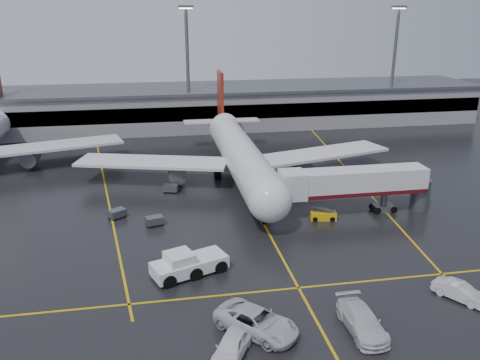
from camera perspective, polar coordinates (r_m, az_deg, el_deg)
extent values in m
plane|color=black|center=(66.65, 1.39, -2.60)|extent=(220.00, 220.00, 0.00)
cube|color=gold|center=(66.64, 1.39, -2.59)|extent=(0.25, 90.00, 0.02)
cube|color=gold|center=(47.49, 6.77, -12.27)|extent=(60.00, 0.25, 0.02)
cube|color=gold|center=(75.22, -15.28, -0.72)|extent=(9.99, 69.35, 0.02)
cube|color=gold|center=(80.79, 12.58, 0.87)|extent=(7.57, 69.64, 0.02)
cube|color=gray|center=(111.31, -3.53, 8.37)|extent=(120.00, 18.00, 8.00)
cube|color=black|center=(102.64, -2.96, 7.75)|extent=(120.00, 0.40, 3.00)
cube|color=#595B60|center=(110.60, -3.58, 10.56)|extent=(122.00, 19.00, 0.60)
cylinder|color=#595B60|center=(103.66, -6.04, 12.26)|extent=(0.70, 0.70, 25.00)
cube|color=#595B60|center=(102.95, -6.30, 19.29)|extent=(3.00, 1.20, 0.50)
cube|color=#FFE5B2|center=(102.95, -6.29, 19.13)|extent=(2.60, 0.90, 0.20)
cylinder|color=#595B60|center=(115.93, 17.28, 12.25)|extent=(0.70, 0.70, 25.00)
cube|color=#595B60|center=(115.30, 17.92, 18.50)|extent=(3.00, 1.20, 0.50)
cube|color=#FFE5B2|center=(115.29, 17.91, 18.36)|extent=(2.60, 0.90, 0.20)
cylinder|color=silver|center=(72.72, 0.17, 2.77)|extent=(5.20, 36.00, 5.20)
sphere|color=silver|center=(56.03, 3.45, -2.32)|extent=(5.20, 5.20, 5.20)
cone|color=silver|center=(92.68, -2.15, 6.72)|extent=(4.94, 8.00, 4.94)
cube|color=maroon|center=(92.73, -2.28, 9.81)|extent=(0.50, 5.50, 8.50)
cube|color=silver|center=(92.64, -2.16, 6.84)|extent=(14.00, 3.00, 0.25)
cube|color=silver|center=(73.79, -10.10, 2.07)|extent=(22.80, 11.83, 0.40)
cube|color=silver|center=(78.05, 9.35, 3.05)|extent=(22.80, 11.83, 0.40)
cylinder|color=#595B60|center=(73.31, -7.30, 0.95)|extent=(2.60, 4.50, 2.60)
cylinder|color=#595B60|center=(76.47, 7.06, 1.73)|extent=(2.60, 4.50, 2.60)
cylinder|color=#595B60|center=(59.94, 2.73, -4.14)|extent=(0.56, 0.56, 2.00)
cylinder|color=#595B60|center=(76.03, -2.61, 0.96)|extent=(0.56, 0.56, 2.00)
cylinder|color=#595B60|center=(77.07, 2.11, 1.22)|extent=(0.56, 0.56, 2.00)
cylinder|color=black|center=(60.16, 2.72, -4.62)|extent=(0.40, 1.10, 1.10)
cylinder|color=black|center=(76.17, -2.60, 0.64)|extent=(1.00, 1.40, 1.40)
cylinder|color=black|center=(77.21, 2.11, 0.91)|extent=(1.00, 1.40, 1.40)
cone|color=silver|center=(107.73, -26.00, 6.56)|extent=(4.94, 8.00, 4.94)
cube|color=silver|center=(107.69, -26.01, 6.66)|extent=(14.00, 3.00, 0.25)
cube|color=silver|center=(86.95, -20.78, 3.70)|extent=(22.80, 11.83, 0.40)
cylinder|color=#595B60|center=(87.09, -23.04, 2.48)|extent=(2.60, 4.50, 2.60)
cube|color=silver|center=(63.21, 13.25, -0.10)|extent=(18.00, 3.20, 3.00)
cube|color=#490C11|center=(63.63, 13.16, -1.20)|extent=(18.00, 3.30, 0.50)
cube|color=silver|center=(60.51, 6.08, -0.55)|extent=(3.00, 3.40, 3.30)
cylinder|color=#595B60|center=(65.82, 16.27, -2.28)|extent=(0.80, 0.80, 3.00)
cube|color=#595B60|center=(66.20, 16.18, -3.13)|extent=(2.60, 1.60, 0.90)
cylinder|color=#595B60|center=(67.96, 20.10, -1.57)|extent=(2.40, 2.40, 4.00)
cylinder|color=black|center=(65.73, 15.32, -3.21)|extent=(0.90, 1.80, 0.90)
cylinder|color=black|center=(66.68, 17.03, -3.05)|extent=(0.90, 1.80, 0.90)
cube|color=white|center=(49.26, -5.85, -9.74)|extent=(7.91, 5.35, 1.26)
cube|color=white|center=(48.39, -7.03, -8.94)|extent=(3.25, 3.25, 1.05)
cube|color=black|center=(48.39, -7.03, -8.94)|extent=(2.92, 2.92, 0.94)
cylinder|color=black|center=(48.52, -8.80, -10.86)|extent=(2.39, 3.43, 1.36)
cylinder|color=black|center=(49.44, -5.83, -10.12)|extent=(2.39, 3.43, 1.36)
cylinder|color=black|center=(50.48, -3.00, -9.38)|extent=(2.39, 3.43, 1.36)
cube|color=#ECB20A|center=(62.05, 9.57, -4.08)|extent=(3.37, 1.86, 0.98)
cube|color=#595B60|center=(61.69, 9.62, -3.29)|extent=(3.17, 1.32, 1.11)
cylinder|color=black|center=(61.97, 8.59, -4.28)|extent=(0.87, 1.59, 0.62)
cylinder|color=black|center=(62.32, 10.53, -4.26)|extent=(0.87, 1.59, 0.62)
imported|color=silver|center=(41.11, 1.93, -16.02)|extent=(7.22, 7.36, 1.96)
imported|color=silver|center=(42.42, 13.91, -15.51)|extent=(2.70, 6.38, 1.84)
imported|color=silver|center=(49.26, 24.05, -11.68)|extent=(4.01, 4.85, 1.56)
imported|color=white|center=(38.81, -0.98, -18.63)|extent=(4.30, 5.49, 1.75)
cube|color=#595B60|center=(60.38, -9.85, -4.60)|extent=(2.27, 1.77, 0.90)
cylinder|color=black|center=(59.95, -10.43, -5.31)|extent=(0.40, 0.20, 0.40)
cylinder|color=black|center=(60.31, -8.96, -5.07)|extent=(0.40, 0.20, 0.40)
cylinder|color=black|center=(60.84, -10.68, -4.95)|extent=(0.40, 0.20, 0.40)
cylinder|color=black|center=(61.20, -9.23, -4.72)|extent=(0.40, 0.20, 0.40)
cube|color=#595B60|center=(63.44, -14.01, -3.72)|extent=(2.38, 2.20, 0.90)
cylinder|color=black|center=(62.86, -14.37, -4.43)|extent=(0.40, 0.20, 0.40)
cylinder|color=black|center=(63.58, -13.13, -4.05)|extent=(0.40, 0.20, 0.40)
cylinder|color=black|center=(63.67, -14.82, -4.16)|extent=(0.40, 0.20, 0.40)
cylinder|color=black|center=(64.38, -13.60, -3.79)|extent=(0.40, 0.20, 0.40)
cube|color=#595B60|center=(70.78, -7.99, -0.90)|extent=(2.28, 1.79, 0.90)
cylinder|color=black|center=(70.67, -8.70, -1.38)|extent=(0.40, 0.20, 0.40)
cylinder|color=black|center=(70.31, -7.43, -1.42)|extent=(0.40, 0.20, 0.40)
cylinder|color=black|center=(71.58, -8.51, -1.10)|extent=(0.40, 0.20, 0.40)
cylinder|color=black|center=(71.22, -7.26, -1.14)|extent=(0.40, 0.20, 0.40)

